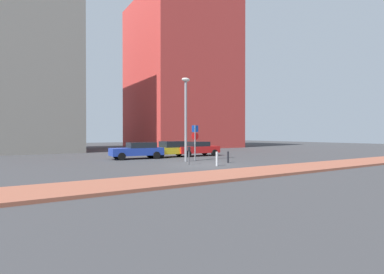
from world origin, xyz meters
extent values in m
plane|color=#38383A|center=(0.00, 0.00, 0.00)|extent=(120.00, 120.00, 0.00)
cube|color=#93513D|center=(0.00, -5.47, 0.07)|extent=(40.00, 3.14, 0.14)
cube|color=#1E389E|center=(-2.18, 7.12, 0.64)|extent=(4.66, 2.11, 0.65)
cube|color=black|center=(-1.74, 7.09, 1.21)|extent=(2.45, 1.82, 0.49)
cylinder|color=black|center=(-3.79, 6.33, 0.32)|extent=(0.65, 0.26, 0.64)
cylinder|color=black|center=(-3.66, 8.13, 0.32)|extent=(0.65, 0.26, 0.64)
cylinder|color=black|center=(-0.70, 6.12, 0.32)|extent=(0.65, 0.26, 0.64)
cylinder|color=black|center=(-0.58, 7.92, 0.32)|extent=(0.65, 0.26, 0.64)
cube|color=gold|center=(1.24, 7.29, 0.62)|extent=(4.38, 1.88, 0.60)
cube|color=black|center=(1.54, 7.30, 1.22)|extent=(2.24, 1.66, 0.58)
cylinder|color=black|center=(-0.19, 6.37, 0.32)|extent=(0.65, 0.24, 0.64)
cylinder|color=black|center=(-0.26, 8.09, 0.32)|extent=(0.65, 0.24, 0.64)
cylinder|color=black|center=(2.74, 6.49, 0.32)|extent=(0.65, 0.24, 0.64)
cylinder|color=black|center=(2.68, 8.21, 0.32)|extent=(0.65, 0.24, 0.64)
cube|color=red|center=(4.17, 7.14, 0.65)|extent=(4.54, 1.82, 0.65)
cube|color=black|center=(4.31, 7.14, 1.20)|extent=(1.93, 1.66, 0.46)
cylinder|color=black|center=(2.63, 6.26, 0.32)|extent=(0.64, 0.23, 0.64)
cylinder|color=black|center=(2.64, 8.04, 0.32)|extent=(0.64, 0.23, 0.64)
cylinder|color=black|center=(5.70, 6.23, 0.32)|extent=(0.64, 0.23, 0.64)
cylinder|color=black|center=(5.72, 8.01, 0.32)|extent=(0.64, 0.23, 0.64)
cylinder|color=gray|center=(1.32, 2.99, 1.47)|extent=(0.10, 0.10, 2.93)
cube|color=#1447B7|center=(1.32, 2.99, 2.63)|extent=(0.54, 0.19, 0.55)
cylinder|color=red|center=(1.32, 2.99, 2.00)|extent=(0.59, 0.19, 0.60)
cylinder|color=#4C4C51|center=(-0.86, 0.39, 0.50)|extent=(0.08, 0.08, 1.00)
cube|color=black|center=(-0.86, 0.39, 1.14)|extent=(0.18, 0.14, 0.28)
cylinder|color=gray|center=(0.21, 2.64, 3.18)|extent=(0.20, 0.20, 6.36)
ellipsoid|color=silver|center=(0.21, 2.64, 6.51)|extent=(0.70, 0.36, 0.30)
cylinder|color=#B7B7BC|center=(0.35, -1.29, 0.49)|extent=(0.16, 0.16, 0.98)
cylinder|color=black|center=(2.38, 0.00, 0.44)|extent=(0.14, 0.14, 0.87)
cube|color=#BF3833|center=(13.49, 26.60, 12.19)|extent=(15.38, 15.77, 24.38)
cube|color=gray|center=(-11.80, 25.58, 10.93)|extent=(15.31, 15.27, 21.87)
camera|label=1|loc=(-11.65, -17.27, 2.17)|focal=27.27mm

